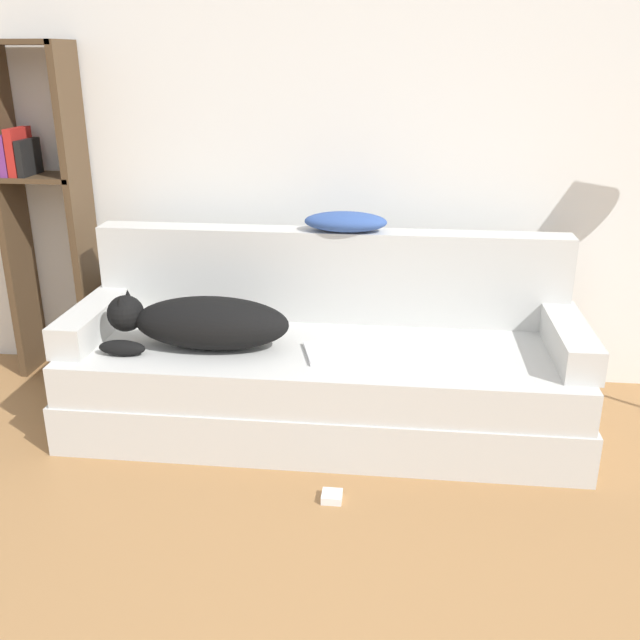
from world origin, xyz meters
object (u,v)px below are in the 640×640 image
(dog, at_px, (202,322))
(bookshelf, at_px, (42,199))
(throw_pillow, at_px, (346,222))
(couch, at_px, (322,386))
(power_adapter, at_px, (332,497))
(laptop, at_px, (344,351))

(dog, xyz_separation_m, bookshelf, (-0.94, 0.56, 0.41))
(dog, relative_size, throw_pillow, 2.11)
(throw_pillow, bearing_deg, dog, -145.49)
(couch, xyz_separation_m, dog, (-0.52, -0.09, 0.32))
(dog, distance_m, power_adapter, 0.94)
(bookshelf, xyz_separation_m, power_adapter, (1.56, -1.05, -0.91))
(power_adapter, bearing_deg, throw_pillow, 91.86)
(laptop, relative_size, bookshelf, 0.23)
(bookshelf, bearing_deg, couch, -17.83)
(dog, height_order, laptop, dog)
(couch, height_order, bookshelf, bookshelf)
(laptop, distance_m, throw_pillow, 0.62)
(couch, height_order, power_adapter, couch)
(throw_pillow, bearing_deg, couch, -102.81)
(couch, distance_m, power_adapter, 0.62)
(couch, xyz_separation_m, bookshelf, (-1.46, 0.47, 0.73))
(dog, relative_size, bookshelf, 0.48)
(throw_pillow, height_order, bookshelf, bookshelf)
(dog, distance_m, throw_pillow, 0.80)
(power_adapter, bearing_deg, laptop, 89.70)
(couch, relative_size, throw_pillow, 5.91)
(laptop, relative_size, power_adapter, 4.82)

